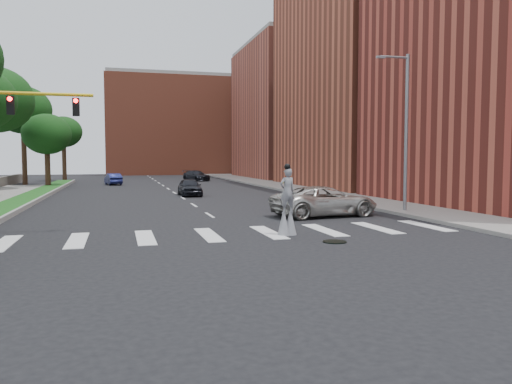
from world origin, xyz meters
The scene contains 17 objects.
ground_plane centered at (0.00, 0.00, 0.00)m, with size 160.00×160.00×0.00m, color black.
grass_median centered at (-11.50, 20.00, 0.12)m, with size 2.00×60.00×0.25m, color #154915.
median_curb centered at (-10.45, 20.00, 0.14)m, with size 0.20×60.00×0.28m, color gray.
sidewalk_right centered at (12.50, 25.00, 0.09)m, with size 5.00×90.00×0.18m, color slate.
manhole centered at (3.00, -2.00, 0.02)m, with size 0.90×0.90×0.04m, color black.
building_mid centered at (22.00, 30.00, 12.00)m, with size 16.00×22.00×24.00m, color #A04A32.
building_far centered at (22.00, 54.00, 10.00)m, with size 16.00×22.00×20.00m, color #A74E3D.
building_backdrop centered at (6.00, 78.00, 9.00)m, with size 26.00×14.00×18.00m, color #A04A32.
streetlight centered at (10.90, 6.00, 4.90)m, with size 2.05×0.20×9.00m.
stilt_performer centered at (1.84, 0.14, 1.20)m, with size 0.83×0.58×2.95m.
suv_crossing centered at (5.97, 5.86, 0.82)m, with size 2.72×5.90×1.64m, color beige.
car_near centered at (0.86, 22.26, 0.73)m, with size 1.72×4.27×1.45m, color black.
car_mid centered at (-5.47, 41.14, 0.66)m, with size 1.40×4.03×1.33m, color #151A4B.
car_far centered at (5.35, 48.24, 0.71)m, with size 1.98×4.86×1.41m, color black.
tree_5 centered at (-15.26, 43.19, 8.56)m, with size 6.38×6.38×11.32m.
tree_6 centered at (-12.12, 37.87, 5.62)m, with size 5.07×5.07×7.81m.
tree_7 centered at (-11.86, 52.36, 6.54)m, with size 4.87×4.87×8.67m.
Camera 1 is at (-4.84, -19.22, 3.21)m, focal length 35.00 mm.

